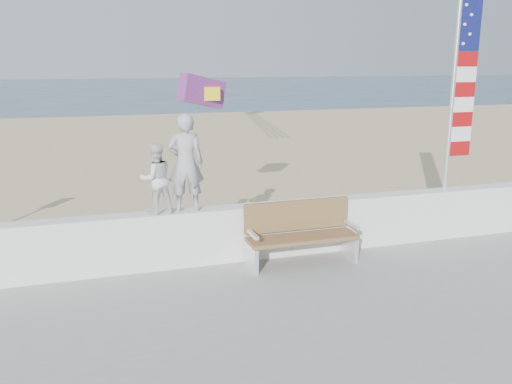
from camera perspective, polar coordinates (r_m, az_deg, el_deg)
ground at (r=7.45m, az=2.74°, el=-13.43°), size 220.00×220.00×0.00m
sand at (r=15.76m, az=-8.54°, el=1.19°), size 90.00×40.00×0.08m
seawall at (r=8.97m, az=-1.60°, el=-4.28°), size 30.00×0.35×0.90m
adult at (r=8.49m, az=-7.42°, el=3.07°), size 0.61×0.45×1.54m
child at (r=8.46m, az=-10.48°, el=1.38°), size 0.60×0.51×1.09m
bench at (r=8.82m, az=4.70°, el=-4.24°), size 1.80×0.57×1.00m
flag at (r=10.39m, az=20.63°, el=10.59°), size 0.50×0.08×3.50m
parafoil_kite at (r=10.82m, az=-5.59°, el=10.48°), size 1.05×0.68×0.71m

